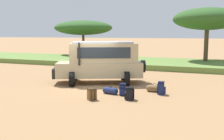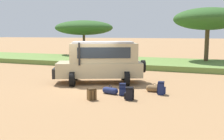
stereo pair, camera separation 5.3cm
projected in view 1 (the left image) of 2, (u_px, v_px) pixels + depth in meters
name	position (u px, v px, depth m)	size (l,w,h in m)	color
ground_plane	(90.00, 86.00, 14.49)	(320.00, 320.00, 0.00)	#9E754C
grass_bank	(142.00, 63.00, 24.31)	(120.00, 7.00, 0.44)	olive
safari_vehicle	(101.00, 61.00, 15.37)	(5.36, 3.89, 2.44)	tan
backpack_beside_front_wheel	(130.00, 94.00, 11.50)	(0.45, 0.44, 0.56)	black
backpack_cluster_center	(92.00, 94.00, 11.49)	(0.46, 0.46, 0.51)	brown
backpack_near_rear_wheel	(161.00, 88.00, 12.50)	(0.41, 0.38, 0.62)	navy
backpack_outermost	(123.00, 89.00, 12.36)	(0.38, 0.47, 0.56)	navy
duffel_bag_low_black_case	(155.00, 89.00, 13.07)	(0.88, 0.34, 0.44)	brown
duffel_bag_soft_canvas	(110.00, 91.00, 12.64)	(0.84, 0.42, 0.42)	navy
acacia_tree_far_left	(83.00, 28.00, 31.03)	(7.05, 5.99, 4.45)	brown
acacia_tree_left_mid	(207.00, 19.00, 23.34)	(6.08, 5.67, 5.19)	brown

